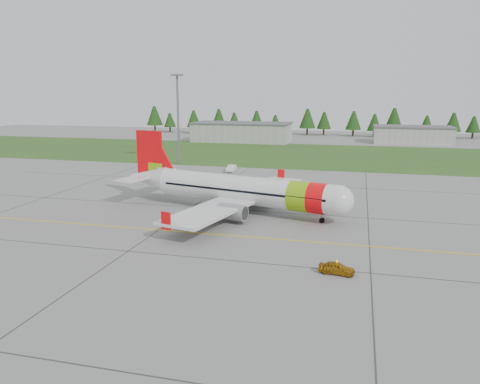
# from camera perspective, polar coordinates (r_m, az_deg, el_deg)

# --- Properties ---
(ground) EXTENTS (320.00, 320.00, 0.00)m
(ground) POSITION_cam_1_polar(r_m,az_deg,el_deg) (46.81, 3.20, -8.74)
(ground) COLOR gray
(ground) RESTS_ON ground
(aircraft) EXTENTS (35.13, 33.02, 10.81)m
(aircraft) POSITION_cam_1_polar(r_m,az_deg,el_deg) (65.51, -0.02, 0.24)
(aircraft) COLOR silver
(aircraft) RESTS_ON ground
(follow_me_car) EXTENTS (1.30, 1.48, 3.35)m
(follow_me_car) POSITION_cam_1_polar(r_m,az_deg,el_deg) (44.65, 11.77, -7.75)
(follow_me_car) COLOR #FAAB0D
(follow_me_car) RESTS_ON ground
(service_van) EXTENTS (1.53, 1.45, 4.32)m
(service_van) POSITION_cam_1_polar(r_m,az_deg,el_deg) (98.63, -1.07, 3.74)
(service_van) COLOR white
(service_van) RESTS_ON ground
(grass_strip) EXTENTS (320.00, 50.00, 0.03)m
(grass_strip) POSITION_cam_1_polar(r_m,az_deg,el_deg) (126.31, 10.43, 4.43)
(grass_strip) COLOR #30561E
(grass_strip) RESTS_ON ground
(taxi_guideline) EXTENTS (120.00, 0.25, 0.02)m
(taxi_guideline) POSITION_cam_1_polar(r_m,az_deg,el_deg) (54.24, 4.84, -5.77)
(taxi_guideline) COLOR gold
(taxi_guideline) RESTS_ON ground
(hangar_west) EXTENTS (32.00, 14.00, 6.00)m
(hangar_west) POSITION_cam_1_polar(r_m,az_deg,el_deg) (158.24, 0.23, 7.26)
(hangar_west) COLOR #A8A8A3
(hangar_west) RESTS_ON ground
(hangar_east) EXTENTS (24.00, 12.00, 5.20)m
(hangar_east) POSITION_cam_1_polar(r_m,az_deg,el_deg) (162.41, 20.27, 6.49)
(hangar_east) COLOR #A8A8A3
(hangar_east) RESTS_ON ground
(floodlight_mast) EXTENTS (0.50, 0.50, 20.00)m
(floodlight_mast) POSITION_cam_1_polar(r_m,az_deg,el_deg) (108.87, -7.54, 8.59)
(floodlight_mast) COLOR slate
(floodlight_mast) RESTS_ON ground
(treeline) EXTENTS (160.00, 8.00, 10.00)m
(treeline) POSITION_cam_1_polar(r_m,az_deg,el_deg) (181.50, 11.76, 8.28)
(treeline) COLOR #1C3F14
(treeline) RESTS_ON ground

